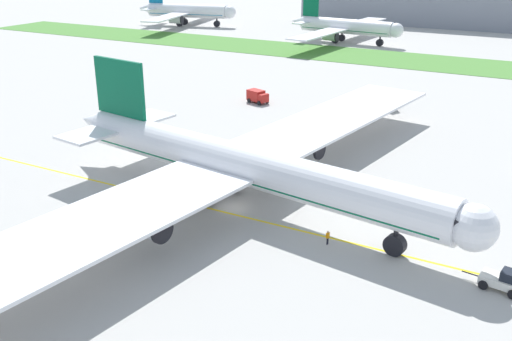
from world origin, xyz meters
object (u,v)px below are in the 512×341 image
object	(u,v)px
ground_crew_marshaller_front	(292,183)
ground_crew_wingwalker_port	(328,236)
pushback_tug	(503,280)
airliner_foreground	(238,164)
parked_airliner_far_left	(186,11)
parked_airliner_far_centre	(345,27)
service_truck_baggage_loader	(258,96)
service_truck_fuel_bowser	(384,100)

from	to	relation	value
ground_crew_marshaller_front	ground_crew_wingwalker_port	bearing A→B (deg)	-49.90
pushback_tug	ground_crew_wingwalker_port	size ratio (longest dim) A/B	3.49
airliner_foreground	parked_airliner_far_left	xyz separation A→B (m)	(-100.77, 133.03, 0.18)
ground_crew_wingwalker_port	parked_airliner_far_centre	xyz separation A→B (m)	(-46.38, 128.00, 4.12)
service_truck_baggage_loader	service_truck_fuel_bowser	bearing A→B (deg)	19.79
pushback_tug	service_truck_baggage_loader	size ratio (longest dim) A/B	1.18
airliner_foreground	ground_crew_marshaller_front	distance (m)	9.37
ground_crew_wingwalker_port	service_truck_fuel_bowser	size ratio (longest dim) A/B	0.29
pushback_tug	ground_crew_marshaller_front	world-z (taller)	pushback_tug
pushback_tug	airliner_foreground	bearing A→B (deg)	171.70
airliner_foreground	pushback_tug	distance (m)	31.96
airliner_foreground	parked_airliner_far_centre	distance (m)	127.98
ground_crew_wingwalker_port	service_truck_baggage_loader	world-z (taller)	service_truck_baggage_loader
pushback_tug	service_truck_baggage_loader	distance (m)	71.83
airliner_foreground	service_truck_fuel_bowser	distance (m)	52.94
service_truck_baggage_loader	parked_airliner_far_centre	distance (m)	80.36
parked_airliner_far_centre	ground_crew_marshaller_front	bearing A→B (deg)	-72.55
ground_crew_wingwalker_port	ground_crew_marshaller_front	world-z (taller)	ground_crew_wingwalker_port
ground_crew_wingwalker_port	service_truck_baggage_loader	distance (m)	59.82
pushback_tug	ground_crew_marshaller_front	bearing A→B (deg)	156.60
ground_crew_marshaller_front	parked_airliner_far_centre	xyz separation A→B (m)	(-36.59, 116.37, 4.17)
airliner_foreground	parked_airliner_far_centre	bearing A→B (deg)	104.84
ground_crew_wingwalker_port	airliner_foreground	bearing A→B (deg)	162.49
ground_crew_marshaller_front	airliner_foreground	bearing A→B (deg)	-117.45
service_truck_fuel_bowser	service_truck_baggage_loader	bearing A→B (deg)	-160.21
ground_crew_marshaller_front	parked_airliner_far_left	bearing A→B (deg)	129.76
airliner_foreground	pushback_tug	bearing A→B (deg)	-8.30
pushback_tug	service_truck_fuel_bowser	bearing A→B (deg)	116.87
airliner_foreground	service_truck_baggage_loader	xyz separation A→B (m)	(-21.35, 44.26, -3.94)
ground_crew_marshaller_front	parked_airliner_far_left	xyz separation A→B (m)	(-104.58, 125.70, 4.59)
pushback_tug	service_truck_baggage_loader	xyz separation A→B (m)	(-52.68, 48.83, 0.45)
airliner_foreground	service_truck_fuel_bowser	bearing A→B (deg)	87.54
pushback_tug	ground_crew_wingwalker_port	distance (m)	17.73
pushback_tug	parked_airliner_far_centre	world-z (taller)	parked_airliner_far_centre
parked_airliner_far_centre	airliner_foreground	bearing A→B (deg)	-75.16
airliner_foreground	service_truck_fuel_bowser	xyz separation A→B (m)	(2.27, 52.76, -3.73)
parked_airliner_far_left	pushback_tug	bearing A→B (deg)	-46.17
parked_airliner_far_left	service_truck_baggage_loader	bearing A→B (deg)	-48.19
pushback_tug	parked_airliner_far_left	bearing A→B (deg)	133.83
service_truck_baggage_loader	parked_airliner_far_centre	xyz separation A→B (m)	(-11.42, 79.45, 3.70)
ground_crew_marshaller_front	parked_airliner_far_left	world-z (taller)	parked_airliner_far_left
ground_crew_marshaller_front	service_truck_baggage_loader	world-z (taller)	service_truck_baggage_loader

